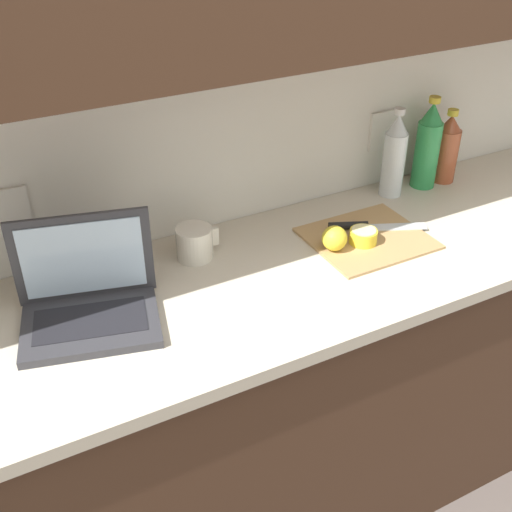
{
  "coord_description": "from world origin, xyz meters",
  "views": [
    {
      "loc": [
        -0.93,
        -1.16,
        1.83
      ],
      "look_at": [
        -0.33,
        -0.01,
        0.99
      ],
      "focal_mm": 45.0,
      "sensor_mm": 36.0,
      "label": 1
    }
  ],
  "objects_px": {
    "knife": "(361,226)",
    "lemon_whole_beside": "(334,238)",
    "bottle_oil_tall": "(428,146)",
    "bottle_water_clear": "(394,156)",
    "bottle_green_soda": "(447,149)",
    "measuring_cup": "(195,243)",
    "lemon_half_cut": "(363,236)",
    "cutting_board": "(367,238)",
    "laptop": "(88,297)"
  },
  "relations": [
    {
      "from": "lemon_whole_beside",
      "to": "bottle_green_soda",
      "type": "distance_m",
      "value": 0.59
    },
    {
      "from": "lemon_whole_beside",
      "to": "bottle_water_clear",
      "type": "height_order",
      "value": "bottle_water_clear"
    },
    {
      "from": "laptop",
      "to": "bottle_green_soda",
      "type": "xyz_separation_m",
      "value": [
        1.2,
        0.17,
        0.05
      ]
    },
    {
      "from": "bottle_green_soda",
      "to": "measuring_cup",
      "type": "height_order",
      "value": "bottle_green_soda"
    },
    {
      "from": "bottle_water_clear",
      "to": "measuring_cup",
      "type": "distance_m",
      "value": 0.68
    },
    {
      "from": "knife",
      "to": "laptop",
      "type": "bearing_deg",
      "value": -153.98
    },
    {
      "from": "lemon_half_cut",
      "to": "bottle_water_clear",
      "type": "distance_m",
      "value": 0.34
    },
    {
      "from": "laptop",
      "to": "bottle_water_clear",
      "type": "height_order",
      "value": "bottle_water_clear"
    },
    {
      "from": "bottle_oil_tall",
      "to": "bottle_water_clear",
      "type": "distance_m",
      "value": 0.13
    },
    {
      "from": "cutting_board",
      "to": "lemon_half_cut",
      "type": "xyz_separation_m",
      "value": [
        -0.03,
        -0.02,
        0.02
      ]
    },
    {
      "from": "cutting_board",
      "to": "laptop",
      "type": "bearing_deg",
      "value": 178.55
    },
    {
      "from": "laptop",
      "to": "measuring_cup",
      "type": "bearing_deg",
      "value": 35.27
    },
    {
      "from": "bottle_water_clear",
      "to": "measuring_cup",
      "type": "bearing_deg",
      "value": -175.6
    },
    {
      "from": "cutting_board",
      "to": "bottle_oil_tall",
      "type": "height_order",
      "value": "bottle_oil_tall"
    },
    {
      "from": "lemon_half_cut",
      "to": "bottle_water_clear",
      "type": "relative_size",
      "value": 0.27
    },
    {
      "from": "laptop",
      "to": "bottle_oil_tall",
      "type": "distance_m",
      "value": 1.13
    },
    {
      "from": "cutting_board",
      "to": "lemon_whole_beside",
      "type": "bearing_deg",
      "value": -175.57
    },
    {
      "from": "cutting_board",
      "to": "lemon_whole_beside",
      "type": "height_order",
      "value": "lemon_whole_beside"
    },
    {
      "from": "laptop",
      "to": "bottle_green_soda",
      "type": "relative_size",
      "value": 1.49
    },
    {
      "from": "bottle_green_soda",
      "to": "bottle_oil_tall",
      "type": "bearing_deg",
      "value": 180.0
    },
    {
      "from": "lemon_whole_beside",
      "to": "lemon_half_cut",
      "type": "bearing_deg",
      "value": -4.94
    },
    {
      "from": "lemon_half_cut",
      "to": "measuring_cup",
      "type": "relative_size",
      "value": 0.65
    },
    {
      "from": "bottle_water_clear",
      "to": "knife",
      "type": "bearing_deg",
      "value": -146.11
    },
    {
      "from": "laptop",
      "to": "bottle_oil_tall",
      "type": "bearing_deg",
      "value": 23.1
    },
    {
      "from": "knife",
      "to": "bottle_oil_tall",
      "type": "bearing_deg",
      "value": 46.83
    },
    {
      "from": "knife",
      "to": "lemon_whole_beside",
      "type": "relative_size",
      "value": 3.91
    },
    {
      "from": "bottle_green_soda",
      "to": "measuring_cup",
      "type": "bearing_deg",
      "value": -176.64
    },
    {
      "from": "knife",
      "to": "bottle_green_soda",
      "type": "relative_size",
      "value": 1.12
    },
    {
      "from": "bottle_oil_tall",
      "to": "bottle_water_clear",
      "type": "xyz_separation_m",
      "value": [
        -0.13,
        -0.0,
        -0.01
      ]
    },
    {
      "from": "lemon_half_cut",
      "to": "bottle_oil_tall",
      "type": "bearing_deg",
      "value": 28.62
    },
    {
      "from": "bottle_green_soda",
      "to": "lemon_whole_beside",
      "type": "bearing_deg",
      "value": -160.07
    },
    {
      "from": "bottle_green_soda",
      "to": "bottle_water_clear",
      "type": "bearing_deg",
      "value": -180.0
    },
    {
      "from": "bottle_green_soda",
      "to": "measuring_cup",
      "type": "relative_size",
      "value": 2.05
    },
    {
      "from": "laptop",
      "to": "knife",
      "type": "distance_m",
      "value": 0.78
    },
    {
      "from": "bottle_oil_tall",
      "to": "laptop",
      "type": "bearing_deg",
      "value": -171.28
    },
    {
      "from": "measuring_cup",
      "to": "knife",
      "type": "bearing_deg",
      "value": -11.25
    },
    {
      "from": "cutting_board",
      "to": "knife",
      "type": "bearing_deg",
      "value": 78.15
    },
    {
      "from": "lemon_whole_beside",
      "to": "knife",
      "type": "bearing_deg",
      "value": 23.75
    },
    {
      "from": "lemon_whole_beside",
      "to": "bottle_water_clear",
      "type": "relative_size",
      "value": 0.25
    },
    {
      "from": "cutting_board",
      "to": "knife",
      "type": "height_order",
      "value": "knife"
    },
    {
      "from": "cutting_board",
      "to": "knife",
      "type": "relative_size",
      "value": 1.19
    },
    {
      "from": "knife",
      "to": "lemon_whole_beside",
      "type": "bearing_deg",
      "value": -132.25
    },
    {
      "from": "knife",
      "to": "bottle_oil_tall",
      "type": "relative_size",
      "value": 0.92
    },
    {
      "from": "bottle_oil_tall",
      "to": "measuring_cup",
      "type": "height_order",
      "value": "bottle_oil_tall"
    },
    {
      "from": "cutting_board",
      "to": "lemon_whole_beside",
      "type": "relative_size",
      "value": 4.65
    },
    {
      "from": "lemon_half_cut",
      "to": "lemon_whole_beside",
      "type": "xyz_separation_m",
      "value": [
        -0.09,
        0.01,
        0.01
      ]
    },
    {
      "from": "lemon_whole_beside",
      "to": "bottle_water_clear",
      "type": "bearing_deg",
      "value": 30.36
    },
    {
      "from": "laptop",
      "to": "bottle_green_soda",
      "type": "bearing_deg",
      "value": 22.51
    },
    {
      "from": "lemon_half_cut",
      "to": "cutting_board",
      "type": "bearing_deg",
      "value": 30.85
    },
    {
      "from": "laptop",
      "to": "lemon_half_cut",
      "type": "xyz_separation_m",
      "value": [
        0.74,
        -0.04,
        -0.03
      ]
    }
  ]
}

